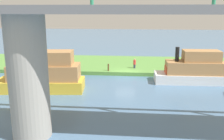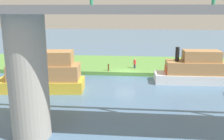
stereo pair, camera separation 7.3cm
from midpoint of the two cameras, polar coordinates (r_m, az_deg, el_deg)
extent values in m
plane|color=#4C7093|center=(33.47, 3.14, -1.37)|extent=(160.00, 160.00, 0.00)
cube|color=#5B9342|center=(39.24, 3.52, 1.24)|extent=(80.00, 12.00, 0.50)
cylinder|color=#9E998E|center=(17.65, -18.38, -1.73)|extent=(2.64, 2.64, 8.37)
cube|color=slate|center=(17.08, -19.51, 12.79)|extent=(56.35, 4.00, 0.50)
cylinder|color=#2D334C|center=(35.76, 5.20, 0.85)|extent=(0.29, 0.29, 0.55)
cylinder|color=red|center=(35.64, 5.22, 1.75)|extent=(0.38, 0.38, 0.60)
sphere|color=tan|center=(35.55, 5.24, 2.41)|extent=(0.24, 0.24, 0.24)
cylinder|color=brown|center=(34.02, -0.75, 0.60)|extent=(0.20, 0.20, 0.97)
cube|color=white|center=(31.78, 17.31, -1.75)|extent=(8.48, 2.95, 1.13)
cube|color=#B27F4C|center=(31.58, 18.31, 0.54)|extent=(6.79, 2.64, 1.50)
cube|color=#B27F4C|center=(31.47, 19.66, 3.01)|extent=(4.25, 2.21, 1.31)
cylinder|color=black|center=(30.82, 14.63, 3.51)|extent=(0.47, 0.47, 1.69)
cube|color=#D84C2D|center=(31.11, 13.40, 0.05)|extent=(1.53, 1.71, 0.84)
cube|color=gold|center=(28.53, -15.77, -3.25)|extent=(9.57, 3.96, 1.24)
cube|color=#B27F4C|center=(28.02, -14.95, -0.42)|extent=(7.68, 3.48, 1.66)
cube|color=#B27F4C|center=(27.51, -13.68, 2.71)|extent=(4.86, 2.78, 1.45)
cylinder|color=black|center=(28.38, -19.82, 3.04)|extent=(0.52, 0.52, 1.86)
cube|color=#D84C2D|center=(29.03, -20.64, -1.10)|extent=(1.82, 2.01, 0.93)
camera|label=1|loc=(0.04, -89.93, 0.02)|focal=40.40mm
camera|label=2|loc=(0.04, 90.07, -0.02)|focal=40.40mm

